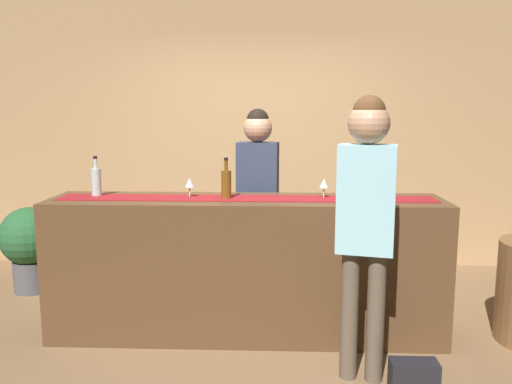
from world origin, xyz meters
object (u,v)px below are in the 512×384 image
wine_bottle_clear (96,181)px  wine_glass_mid_counter (190,183)px  bartender (258,186)px  customer_sipping (366,207)px  handbag (414,379)px  wine_glass_near_customer (348,185)px  wine_bottle_amber (226,184)px  wine_bottle_green (370,183)px  potted_plant_tall (30,243)px  wine_glass_far_end (324,184)px

wine_bottle_clear → wine_glass_mid_counter: wine_bottle_clear is taller
bartender → customer_sipping: size_ratio=0.96×
customer_sipping → handbag: 1.05m
wine_glass_near_customer → wine_glass_mid_counter: (-1.16, 0.03, 0.00)m
wine_bottle_amber → wine_bottle_green: (1.05, 0.05, 0.00)m
wine_bottle_amber → potted_plant_tall: size_ratio=0.38×
wine_bottle_amber → potted_plant_tall: wine_bottle_amber is taller
wine_bottle_green → wine_glass_near_customer: size_ratio=2.10×
wine_glass_mid_counter → handbag: size_ratio=0.51×
wine_glass_near_customer → potted_plant_tall: (-2.80, 0.86, -0.69)m
wine_bottle_amber → handbag: 1.79m
customer_sipping → potted_plant_tall: size_ratio=2.22×
wine_glass_near_customer → wine_bottle_green: bearing=10.8°
wine_bottle_clear → wine_glass_mid_counter: size_ratio=2.10×
wine_bottle_green → handbag: bearing=-81.2°
potted_plant_tall → handbag: potted_plant_tall is taller
wine_glass_mid_counter → handbag: wine_glass_mid_counter is taller
wine_bottle_clear → customer_sipping: (1.89, -0.72, -0.05)m
customer_sipping → handbag: (0.28, -0.20, -1.00)m
bartender → wine_glass_far_end: bearing=139.2°
wine_glass_far_end → customer_sipping: (0.19, -0.70, -0.04)m
wine_bottle_amber → customer_sipping: 1.11m
customer_sipping → potted_plant_tall: bearing=165.0°
wine_glass_near_customer → wine_glass_mid_counter: same height
bartender → potted_plant_tall: bearing=-1.5°
wine_glass_far_end → potted_plant_tall: size_ratio=0.18×
potted_plant_tall → wine_glass_near_customer: bearing=-17.1°
wine_glass_far_end → handbag: wine_glass_far_end is taller
wine_bottle_clear → potted_plant_tall: wine_bottle_clear is taller
wine_bottle_clear → wine_glass_far_end: 1.70m
wine_bottle_clear → handbag: size_ratio=1.08×
wine_glass_near_customer → wine_glass_far_end: 0.17m
wine_bottle_clear → wine_bottle_green: (2.03, -0.03, 0.00)m
bartender → wine_glass_near_customer: bearing=145.4°
wine_glass_far_end → wine_glass_near_customer: bearing=-13.2°
wine_bottle_amber → customer_sipping: bearing=-35.2°
wine_glass_mid_counter → customer_sipping: bearing=-30.2°
wine_glass_far_end → bartender: 0.75m
wine_bottle_amber → wine_glass_mid_counter: (-0.28, 0.05, -0.01)m
wine_bottle_clear → potted_plant_tall: bearing=139.4°
customer_sipping → potted_plant_tall: 3.27m
wine_glass_far_end → bartender: (-0.51, 0.54, -0.10)m
potted_plant_tall → wine_bottle_clear: bearing=-40.6°
wine_bottle_clear → wine_glass_near_customer: 1.87m
wine_bottle_clear → wine_glass_far_end: wine_bottle_clear is taller
wine_bottle_clear → potted_plant_tall: 1.41m
bartender → customer_sipping: (0.70, -1.23, 0.06)m
wine_glass_mid_counter → customer_sipping: customer_sipping is taller
wine_glass_mid_counter → wine_glass_far_end: size_ratio=1.00×
wine_glass_near_customer → handbag: wine_glass_near_customer is taller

